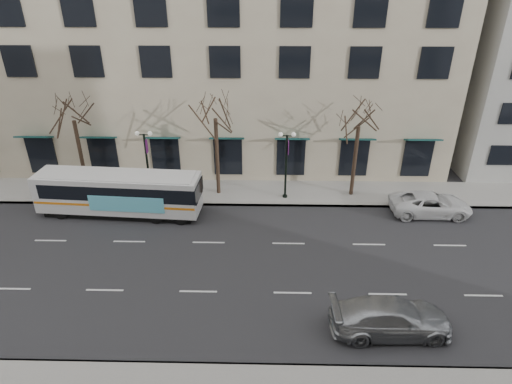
{
  "coord_description": "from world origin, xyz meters",
  "views": [
    {
      "loc": [
        3.45,
        -19.9,
        15.13
      ],
      "look_at": [
        2.99,
        1.53,
        4.0
      ],
      "focal_mm": 30.0,
      "sensor_mm": 36.0,
      "label": 1
    }
  ],
  "objects_px": {
    "tree_far_right": "(360,113)",
    "white_pickup": "(430,204)",
    "tree_far_left": "(71,107)",
    "silver_car": "(391,317)",
    "city_bus": "(120,192)",
    "tree_far_mid": "(215,105)",
    "lamp_post_right": "(286,162)",
    "lamp_post_left": "(147,161)"
  },
  "relations": [
    {
      "from": "lamp_post_left",
      "to": "white_pickup",
      "type": "height_order",
      "value": "lamp_post_left"
    },
    {
      "from": "lamp_post_left",
      "to": "city_bus",
      "type": "distance_m",
      "value": 3.08
    },
    {
      "from": "tree_far_mid",
      "to": "tree_far_right",
      "type": "height_order",
      "value": "tree_far_mid"
    },
    {
      "from": "lamp_post_right",
      "to": "white_pickup",
      "type": "xyz_separation_m",
      "value": [
        9.97,
        -2.0,
        -2.18
      ]
    },
    {
      "from": "tree_far_right",
      "to": "silver_car",
      "type": "xyz_separation_m",
      "value": [
        -0.61,
        -13.66,
        -5.6
      ]
    },
    {
      "from": "white_pickup",
      "to": "silver_car",
      "type": "bearing_deg",
      "value": 153.51
    },
    {
      "from": "tree_far_right",
      "to": "white_pickup",
      "type": "height_order",
      "value": "tree_far_right"
    },
    {
      "from": "lamp_post_right",
      "to": "silver_car",
      "type": "bearing_deg",
      "value": -71.45
    },
    {
      "from": "tree_far_mid",
      "to": "silver_car",
      "type": "relative_size",
      "value": 1.51
    },
    {
      "from": "tree_far_left",
      "to": "lamp_post_right",
      "type": "distance_m",
      "value": 15.48
    },
    {
      "from": "tree_far_left",
      "to": "white_pickup",
      "type": "relative_size",
      "value": 1.52
    },
    {
      "from": "tree_far_left",
      "to": "lamp_post_right",
      "type": "bearing_deg",
      "value": -2.29
    },
    {
      "from": "lamp_post_right",
      "to": "city_bus",
      "type": "xyz_separation_m",
      "value": [
        -11.42,
        -2.41,
        -1.29
      ]
    },
    {
      "from": "tree_far_left",
      "to": "white_pickup",
      "type": "bearing_deg",
      "value": -5.94
    },
    {
      "from": "tree_far_mid",
      "to": "silver_car",
      "type": "bearing_deg",
      "value": -55.49
    },
    {
      "from": "tree_far_mid",
      "to": "silver_car",
      "type": "height_order",
      "value": "tree_far_mid"
    },
    {
      "from": "tree_far_left",
      "to": "tree_far_mid",
      "type": "bearing_deg",
      "value": 0.0
    },
    {
      "from": "tree_far_right",
      "to": "lamp_post_left",
      "type": "bearing_deg",
      "value": -177.71
    },
    {
      "from": "lamp_post_right",
      "to": "white_pickup",
      "type": "bearing_deg",
      "value": -11.35
    },
    {
      "from": "lamp_post_left",
      "to": "white_pickup",
      "type": "distance_m",
      "value": 20.19
    },
    {
      "from": "tree_far_right",
      "to": "white_pickup",
      "type": "xyz_separation_m",
      "value": [
        4.98,
        -2.6,
        -5.66
      ]
    },
    {
      "from": "tree_far_mid",
      "to": "silver_car",
      "type": "xyz_separation_m",
      "value": [
        9.39,
        -13.66,
        -6.08
      ]
    },
    {
      "from": "tree_far_mid",
      "to": "city_bus",
      "type": "height_order",
      "value": "tree_far_mid"
    },
    {
      "from": "tree_far_left",
      "to": "tree_far_mid",
      "type": "xyz_separation_m",
      "value": [
        10.0,
        0.0,
        0.21
      ]
    },
    {
      "from": "tree_far_mid",
      "to": "lamp_post_right",
      "type": "relative_size",
      "value": 1.64
    },
    {
      "from": "lamp_post_left",
      "to": "tree_far_left",
      "type": "bearing_deg",
      "value": 173.17
    },
    {
      "from": "tree_far_mid",
      "to": "lamp_post_left",
      "type": "xyz_separation_m",
      "value": [
        -4.99,
        -0.6,
        -3.96
      ]
    },
    {
      "from": "city_bus",
      "to": "white_pickup",
      "type": "bearing_deg",
      "value": 4.99
    },
    {
      "from": "tree_far_left",
      "to": "tree_far_right",
      "type": "distance_m",
      "value": 20.0
    },
    {
      "from": "silver_car",
      "to": "tree_far_right",
      "type": "bearing_deg",
      "value": -5.02
    },
    {
      "from": "lamp_post_right",
      "to": "lamp_post_left",
      "type": "bearing_deg",
      "value": 180.0
    },
    {
      "from": "tree_far_left",
      "to": "city_bus",
      "type": "relative_size",
      "value": 0.74
    },
    {
      "from": "tree_far_left",
      "to": "lamp_post_left",
      "type": "bearing_deg",
      "value": -6.83
    },
    {
      "from": "city_bus",
      "to": "tree_far_mid",
      "type": "bearing_deg",
      "value": 29.04
    },
    {
      "from": "tree_far_mid",
      "to": "lamp_post_right",
      "type": "bearing_deg",
      "value": -6.83
    },
    {
      "from": "city_bus",
      "to": "white_pickup",
      "type": "xyz_separation_m",
      "value": [
        21.38,
        0.41,
        -0.89
      ]
    },
    {
      "from": "tree_far_mid",
      "to": "tree_far_right",
      "type": "distance_m",
      "value": 10.01
    },
    {
      "from": "tree_far_left",
      "to": "tree_far_right",
      "type": "relative_size",
      "value": 1.03
    },
    {
      "from": "lamp_post_right",
      "to": "silver_car",
      "type": "distance_m",
      "value": 13.94
    },
    {
      "from": "tree_far_left",
      "to": "tree_far_mid",
      "type": "height_order",
      "value": "tree_far_mid"
    },
    {
      "from": "tree_far_left",
      "to": "silver_car",
      "type": "height_order",
      "value": "tree_far_left"
    },
    {
      "from": "tree_far_left",
      "to": "silver_car",
      "type": "bearing_deg",
      "value": -35.16
    }
  ]
}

